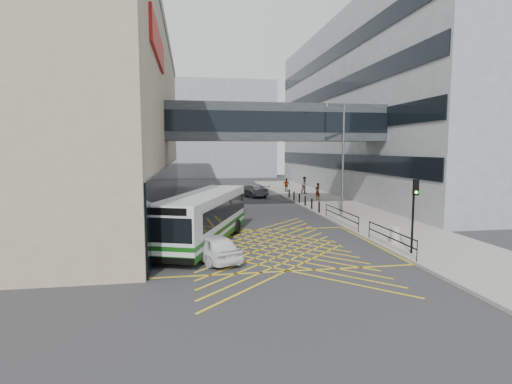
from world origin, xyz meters
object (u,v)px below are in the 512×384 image
car_dark (218,204)px  pedestrian_c (286,185)px  bus (205,217)px  pedestrian_a (318,191)px  traffic_light (414,205)px  car_white (212,247)px  car_silver (252,190)px  pedestrian_b (305,185)px  litter_bin (395,235)px  street_lamp (341,154)px

car_dark → pedestrian_c: bearing=-108.4°
bus → pedestrian_c: bus is taller
bus → pedestrian_a: bus is taller
traffic_light → pedestrian_a: size_ratio=2.18×
bus → pedestrian_c: (10.82, 24.89, -0.58)m
car_white → car_silver: 26.01m
car_white → pedestrian_b: (12.14, 25.67, 0.47)m
bus → car_dark: size_ratio=2.36×
bus → traffic_light: (10.04, -4.52, 1.04)m
car_dark → pedestrian_b: (10.84, 10.87, 0.45)m
car_white → pedestrian_b: bearing=-137.6°
bus → car_white: size_ratio=2.48×
traffic_light → pedestrian_b: bearing=93.8°
bus → pedestrian_a: size_ratio=6.13×
car_silver → pedestrian_a: size_ratio=2.81×
litter_bin → pedestrian_b: 24.49m
litter_bin → pedestrian_c: bearing=89.0°
bus → car_white: 3.66m
car_silver → pedestrian_b: pedestrian_b is taller
car_white → pedestrian_a: pedestrian_a is taller
street_lamp → pedestrian_a: bearing=60.2°
car_dark → traffic_light: 18.04m
car_silver → pedestrian_a: (6.09, -5.01, 0.27)m
pedestrian_a → traffic_light: bearing=50.9°
car_white → pedestrian_b: 28.40m
car_dark → pedestrian_a: size_ratio=2.59×
car_silver → street_lamp: street_lamp is taller
car_dark → litter_bin: bearing=139.1°
traffic_light → bus: bearing=164.5°
car_silver → pedestrian_a: bearing=116.9°
car_white → pedestrian_c: 30.37m
bus → litter_bin: size_ratio=11.72×
car_silver → litter_bin: size_ratio=5.38×
car_silver → pedestrian_a: pedestrian_a is taller
traffic_light → litter_bin: (0.29, 2.24, -1.98)m
car_silver → traffic_light: (4.02, -26.32, 1.84)m
litter_bin → bus: bearing=167.6°
car_white → pedestrian_a: (11.93, 20.34, 0.34)m
bus → street_lamp: bearing=51.4°
car_dark → traffic_light: bearing=134.4°
car_dark → pedestrian_a: (10.63, 5.54, 0.32)m
litter_bin → car_dark: bearing=123.2°
litter_bin → street_lamp: bearing=88.8°
car_dark → litter_bin: car_dark is taller
litter_bin → pedestrian_c: (0.49, 27.17, 0.35)m
street_lamp → litter_bin: street_lamp is taller
traffic_light → car_silver: bearing=107.4°
bus → litter_bin: (10.33, -2.28, -0.94)m
car_white → traffic_light: (9.85, -0.97, 1.91)m
car_white → car_dark: (1.30, 14.81, 0.02)m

